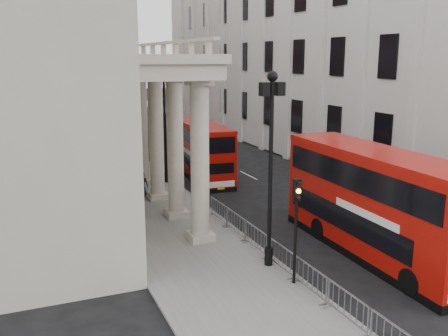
{
  "coord_description": "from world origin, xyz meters",
  "views": [
    {
      "loc": [
        -10.2,
        -14.03,
        8.99
      ],
      "look_at": [
        0.8,
        12.44,
        2.59
      ],
      "focal_mm": 40.0,
      "sensor_mm": 36.0,
      "label": 1
    }
  ],
  "objects_px": {
    "bus_near": "(376,201)",
    "pedestrian_c": "(142,184)",
    "monument_column": "(96,21)",
    "lamp_post_north": "(120,99)",
    "bus_far": "(202,149)",
    "lamp_post_mid": "(165,116)",
    "lamp_post_south": "(271,157)",
    "traffic_light": "(296,212)",
    "pedestrian_b": "(127,186)",
    "pedestrian_a": "(138,202)"
  },
  "relations": [
    {
      "from": "bus_near",
      "to": "pedestrian_c",
      "type": "relative_size",
      "value": 6.66
    },
    {
      "from": "monument_column",
      "to": "lamp_post_north",
      "type": "xyz_separation_m",
      "value": [
        -6.6,
        -56.0,
        -11.07
      ]
    },
    {
      "from": "bus_far",
      "to": "pedestrian_c",
      "type": "relative_size",
      "value": 5.7
    },
    {
      "from": "lamp_post_mid",
      "to": "bus_near",
      "type": "bearing_deg",
      "value": -72.66
    },
    {
      "from": "lamp_post_south",
      "to": "traffic_light",
      "type": "xyz_separation_m",
      "value": [
        0.1,
        -2.02,
        -1.8
      ]
    },
    {
      "from": "lamp_post_north",
      "to": "bus_near",
      "type": "distance_m",
      "value": 33.02
    },
    {
      "from": "monument_column",
      "to": "bus_near",
      "type": "bearing_deg",
      "value": -90.93
    },
    {
      "from": "lamp_post_south",
      "to": "lamp_post_north",
      "type": "distance_m",
      "value": 32.0
    },
    {
      "from": "bus_near",
      "to": "bus_far",
      "type": "height_order",
      "value": "bus_near"
    },
    {
      "from": "bus_near",
      "to": "pedestrian_c",
      "type": "xyz_separation_m",
      "value": [
        -7.73,
        13.3,
        -1.58
      ]
    },
    {
      "from": "bus_far",
      "to": "traffic_light",
      "type": "bearing_deg",
      "value": -94.54
    },
    {
      "from": "lamp_post_south",
      "to": "pedestrian_b",
      "type": "relative_size",
      "value": 5.02
    },
    {
      "from": "monument_column",
      "to": "lamp_post_north",
      "type": "bearing_deg",
      "value": -96.72
    },
    {
      "from": "bus_near",
      "to": "lamp_post_south",
      "type": "bearing_deg",
      "value": 175.56
    },
    {
      "from": "lamp_post_south",
      "to": "pedestrian_c",
      "type": "xyz_separation_m",
      "value": [
        -2.56,
        12.77,
        -3.94
      ]
    },
    {
      "from": "traffic_light",
      "to": "bus_far",
      "type": "bearing_deg",
      "value": 81.06
    },
    {
      "from": "monument_column",
      "to": "bus_near",
      "type": "relative_size",
      "value": 4.75
    },
    {
      "from": "lamp_post_north",
      "to": "pedestrian_b",
      "type": "height_order",
      "value": "lamp_post_north"
    },
    {
      "from": "lamp_post_mid",
      "to": "lamp_post_north",
      "type": "bearing_deg",
      "value": 90.0
    },
    {
      "from": "lamp_post_mid",
      "to": "pedestrian_c",
      "type": "bearing_deg",
      "value": -128.45
    },
    {
      "from": "lamp_post_north",
      "to": "bus_far",
      "type": "bearing_deg",
      "value": -78.53
    },
    {
      "from": "lamp_post_north",
      "to": "bus_far",
      "type": "xyz_separation_m",
      "value": [
        3.07,
        -15.14,
        -2.74
      ]
    },
    {
      "from": "traffic_light",
      "to": "bus_far",
      "type": "relative_size",
      "value": 0.44
    },
    {
      "from": "lamp_post_mid",
      "to": "pedestrian_b",
      "type": "distance_m",
      "value": 6.23
    },
    {
      "from": "lamp_post_south",
      "to": "bus_far",
      "type": "height_order",
      "value": "lamp_post_south"
    },
    {
      "from": "lamp_post_north",
      "to": "pedestrian_b",
      "type": "bearing_deg",
      "value": -100.34
    },
    {
      "from": "lamp_post_south",
      "to": "pedestrian_a",
      "type": "height_order",
      "value": "lamp_post_south"
    },
    {
      "from": "monument_column",
      "to": "lamp_post_south",
      "type": "xyz_separation_m",
      "value": [
        -6.6,
        -88.0,
        -11.07
      ]
    },
    {
      "from": "pedestrian_a",
      "to": "monument_column",
      "type": "bearing_deg",
      "value": 63.33
    },
    {
      "from": "traffic_light",
      "to": "pedestrian_a",
      "type": "bearing_deg",
      "value": 109.11
    },
    {
      "from": "monument_column",
      "to": "pedestrian_b",
      "type": "xyz_separation_m",
      "value": [
        -10.12,
        -75.28,
        -15.03
      ]
    },
    {
      "from": "pedestrian_c",
      "to": "bus_near",
      "type": "bearing_deg",
      "value": -49.85
    },
    {
      "from": "traffic_light",
      "to": "lamp_post_north",
      "type": "bearing_deg",
      "value": 90.17
    },
    {
      "from": "lamp_post_north",
      "to": "pedestrian_a",
      "type": "bearing_deg",
      "value": -99.07
    },
    {
      "from": "lamp_post_mid",
      "to": "lamp_post_north",
      "type": "distance_m",
      "value": 16.0
    },
    {
      "from": "lamp_post_south",
      "to": "pedestrian_b",
      "type": "bearing_deg",
      "value": 105.46
    },
    {
      "from": "traffic_light",
      "to": "bus_near",
      "type": "relative_size",
      "value": 0.38
    },
    {
      "from": "lamp_post_mid",
      "to": "lamp_post_north",
      "type": "relative_size",
      "value": 1.0
    },
    {
      "from": "monument_column",
      "to": "pedestrian_b",
      "type": "distance_m",
      "value": 77.43
    },
    {
      "from": "pedestrian_b",
      "to": "traffic_light",
      "type": "bearing_deg",
      "value": 87.81
    },
    {
      "from": "lamp_post_mid",
      "to": "bus_far",
      "type": "bearing_deg",
      "value": 15.68
    },
    {
      "from": "lamp_post_south",
      "to": "bus_far",
      "type": "distance_m",
      "value": 17.36
    },
    {
      "from": "lamp_post_south",
      "to": "bus_near",
      "type": "xyz_separation_m",
      "value": [
        5.16,
        -0.52,
        -2.35
      ]
    },
    {
      "from": "bus_near",
      "to": "pedestrian_c",
      "type": "distance_m",
      "value": 15.46
    },
    {
      "from": "lamp_post_north",
      "to": "traffic_light",
      "type": "distance_m",
      "value": 34.07
    },
    {
      "from": "lamp_post_mid",
      "to": "pedestrian_a",
      "type": "relative_size",
      "value": 4.89
    },
    {
      "from": "traffic_light",
      "to": "monument_column",
      "type": "bearing_deg",
      "value": 85.87
    },
    {
      "from": "monument_column",
      "to": "traffic_light",
      "type": "distance_m",
      "value": 91.17
    },
    {
      "from": "bus_far",
      "to": "pedestrian_c",
      "type": "distance_m",
      "value": 7.07
    },
    {
      "from": "traffic_light",
      "to": "lamp_post_mid",
      "type": "bearing_deg",
      "value": 90.32
    }
  ]
}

